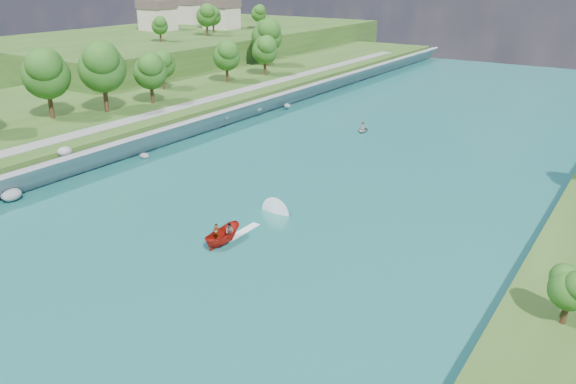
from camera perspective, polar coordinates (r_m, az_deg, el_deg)
The scene contains 10 objects.
ground at distance 52.31m, azimuth -12.80°, elevation -7.38°, with size 260.00×260.00×0.00m, color #2D5119.
river_water at distance 66.04m, azimuth -0.33°, elevation -0.50°, with size 55.00×240.00×0.10m, color #1A5E63.
berm_west at distance 101.07m, azimuth -24.68°, elevation 6.35°, with size 45.00×240.00×3.50m, color #2D5119.
ridge_west at distance 172.82m, azimuth -9.38°, elevation 14.47°, with size 60.00×120.00×9.00m, color #2D5119.
riprap_bank at distance 81.56m, azimuth -15.88°, elevation 4.28°, with size 4.33×236.00×4.35m.
riverside_path at distance 86.54m, azimuth -18.57°, elevation 6.16°, with size 3.00×200.00×0.10m, color gray.
ridge_houses at distance 179.85m, azimuth -9.95°, elevation 17.53°, with size 29.50×29.50×8.40m.
trees_ridge at distance 158.77m, azimuth -7.46°, elevation 17.14°, with size 9.66×45.41×9.55m.
motorboat at distance 55.64m, azimuth -5.91°, elevation -4.04°, with size 3.60×19.15×2.13m.
raft at distance 94.09m, azimuth 7.57°, elevation 6.33°, with size 2.92×3.56×1.66m.
Camera 1 is at (34.35, -30.70, 24.78)m, focal length 35.00 mm.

